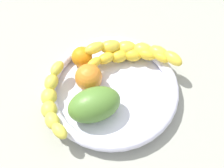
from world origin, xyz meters
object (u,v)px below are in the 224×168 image
fruit_bowl (112,89)px  orange_front (89,77)px  banana_draped_left (134,50)px  orange_mid_left (82,57)px  banana_draped_right (127,57)px  banana_arching_top (52,101)px  mango_green (94,105)px

fruit_bowl → orange_front: 6.33cm
banana_draped_left → orange_mid_left: bearing=62.8°
fruit_bowl → banana_draped_left: banana_draped_left is taller
banana_draped_right → orange_front: (-0.35, 11.07, 0.38)cm
banana_draped_right → orange_front: 11.08cm
banana_draped_left → orange_front: bearing=92.7°
banana_draped_right → banana_arching_top: 21.21cm
banana_arching_top → mango_green: size_ratio=1.58×
banana_draped_left → orange_mid_left: size_ratio=3.58×
banana_draped_right → mango_green: size_ratio=1.59×
banana_draped_right → mango_green: mango_green is taller
banana_draped_left → fruit_bowl: bearing=117.4°
orange_front → banana_arching_top: bearing=96.2°
orange_front → banana_draped_right: bearing=-88.2°
banana_draped_left → banana_arching_top: (-1.74, 23.57, -0.32)cm
fruit_bowl → banana_arching_top: banana_arching_top is taller
fruit_bowl → mango_green: mango_green is taller
fruit_bowl → orange_front: (4.44, 3.66, 2.64)cm
banana_arching_top → mango_green: bearing=-129.8°
fruit_bowl → banana_arching_top: size_ratio=1.67×
banana_arching_top → orange_front: bearing=-83.8°
fruit_bowl → orange_mid_left: bearing=9.1°
orange_mid_left → mango_green: size_ratio=0.43×
banana_draped_right → orange_mid_left: 11.09cm
banana_arching_top → orange_front: 10.15cm
banana_draped_right → orange_mid_left: size_ratio=3.67×
banana_draped_left → orange_mid_left: banana_draped_left is taller
banana_arching_top → orange_mid_left: banana_arching_top is taller
orange_mid_left → mango_green: (-13.80, 4.64, 1.12)cm
orange_front → banana_draped_left: bearing=-87.3°
banana_draped_left → mango_green: 18.02cm
banana_draped_right → banana_draped_left: bearing=-83.0°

